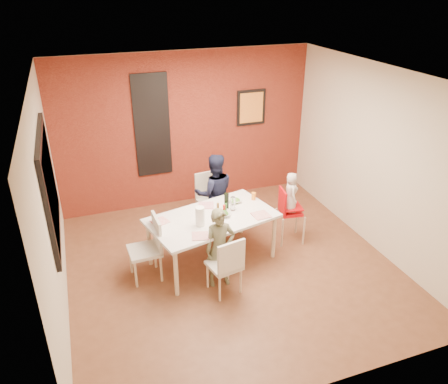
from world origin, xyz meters
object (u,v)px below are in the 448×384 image
object	(u,v)px
wine_bottle	(226,201)
chair_left	(150,245)
high_chair	(288,210)
chair_far	(209,196)
toddler	(291,192)
dining_table	(212,221)
child_far	(214,193)
chair_near	(227,264)
paper_towel_roll	(200,216)
child_near	(220,248)

from	to	relation	value
wine_bottle	chair_left	bearing A→B (deg)	-170.25
high_chair	chair_far	bearing A→B (deg)	55.27
high_chair	toddler	size ratio (longest dim) A/B	1.42
dining_table	child_far	size ratio (longest dim) A/B	1.46
chair_near	high_chair	size ratio (longest dim) A/B	0.94
child_far	paper_towel_roll	xyz separation A→B (m)	(-0.54, -0.99, 0.21)
child_near	toddler	distance (m)	1.55
chair_near	child_near	bearing A→B (deg)	-97.69
chair_far	chair_left	world-z (taller)	chair_left
dining_table	paper_towel_roll	xyz separation A→B (m)	(-0.22, -0.16, 0.20)
chair_far	toddler	xyz separation A→B (m)	(0.99, -0.93, 0.34)
child_near	paper_towel_roll	size ratio (longest dim) A/B	4.10
child_far	wine_bottle	bearing A→B (deg)	93.72
toddler	wine_bottle	size ratio (longest dim) A/B	2.44
child_near	child_far	xyz separation A→B (m)	(0.38, 1.36, 0.10)
chair_near	paper_towel_roll	world-z (taller)	paper_towel_roll
chair_far	paper_towel_roll	size ratio (longest dim) A/B	3.25
chair_far	wine_bottle	world-z (taller)	wine_bottle
child_near	toddler	xyz separation A→B (m)	(1.37, 0.67, 0.28)
chair_far	chair_left	bearing A→B (deg)	-143.14
child_far	wine_bottle	distance (m)	0.72
high_chair	toddler	bearing A→B (deg)	-98.05
wine_bottle	paper_towel_roll	world-z (taller)	paper_towel_roll
toddler	wine_bottle	distance (m)	1.03
high_chair	chair_left	bearing A→B (deg)	104.19
toddler	child_far	bearing A→B (deg)	64.90
chair_near	chair_far	bearing A→B (deg)	-112.39
high_chair	child_far	xyz separation A→B (m)	(-0.96, 0.69, 0.12)
dining_table	wine_bottle	size ratio (longest dim) A/B	7.54
chair_left	child_near	distance (m)	0.96
paper_towel_roll	chair_near	bearing A→B (deg)	-74.50
toddler	chair_left	bearing A→B (deg)	105.14
dining_table	high_chair	distance (m)	1.29
paper_towel_roll	high_chair	bearing A→B (deg)	11.39
chair_left	child_near	bearing A→B (deg)	58.65
wine_bottle	high_chair	bearing A→B (deg)	-0.02
chair_far	high_chair	xyz separation A→B (m)	(0.97, -0.93, 0.04)
high_chair	wine_bottle	xyz separation A→B (m)	(-1.01, 0.00, 0.32)
paper_towel_roll	wine_bottle	bearing A→B (deg)	31.76
chair_left	paper_towel_roll	bearing A→B (deg)	79.67
high_chair	child_far	distance (m)	1.19
chair_near	child_far	world-z (taller)	child_far
child_far	toddler	distance (m)	1.22
high_chair	wine_bottle	bearing A→B (deg)	98.90
chair_near	toddler	size ratio (longest dim) A/B	1.34
child_far	paper_towel_roll	size ratio (longest dim) A/B	4.82
child_near	wine_bottle	xyz separation A→B (m)	(0.34, 0.67, 0.30)
chair_near	chair_left	bearing A→B (deg)	-50.98
chair_far	chair_left	xyz separation A→B (m)	(-1.21, -1.13, 0.01)
chair_far	child_near	distance (m)	1.64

